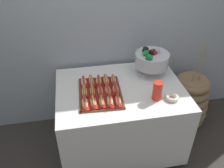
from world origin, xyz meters
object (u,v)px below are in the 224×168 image
floor_vase (188,101)px  hot_dog_4 (118,100)px  hot_dog_0 (85,103)px  hot_dog_3 (110,101)px  hot_dog_6 (92,91)px  buffet_table (120,116)px  hot_dog_1 (93,102)px  punch_bowl (152,59)px  cup_stack (157,91)px  hot_dog_7 (100,91)px  hot_dog_5 (84,92)px  hot_dog_13 (106,81)px  serving_tray (100,93)px  hot_dog_11 (91,81)px  hot_dog_9 (116,89)px  hot_dog_2 (102,102)px  donut (172,98)px  hot_dog_8 (108,90)px  hot_dog_12 (99,81)px  hot_dog_14 (113,80)px  hot_dog_10 (84,82)px

floor_vase → hot_dog_4: size_ratio=6.28×
hot_dog_0 → hot_dog_3: (0.22, -0.01, 0.00)m
hot_dog_6 → floor_vase: bearing=12.2°
buffet_table → hot_dog_1: 0.54m
punch_bowl → cup_stack: punch_bowl is taller
hot_dog_1 → cup_stack: cup_stack is taller
hot_dog_4 → hot_dog_7: size_ratio=0.99×
hot_dog_5 → hot_dog_13: size_ratio=0.99×
floor_vase → serving_tray: 1.25m
hot_dog_5 → hot_dog_11: bearing=62.5°
cup_stack → hot_dog_3: bearing=179.5°
floor_vase → hot_dog_13: (-1.04, -0.10, 0.50)m
hot_dog_9 → hot_dog_13: (-0.07, 0.17, -0.00)m
hot_dog_0 → cup_stack: (0.67, -0.02, 0.06)m
hot_dog_5 → cup_stack: (0.66, -0.18, 0.06)m
hot_dog_2 → hot_dog_6: bearing=111.4°
hot_dog_0 → hot_dog_13: 0.40m
hot_dog_0 → donut: size_ratio=1.38×
hot_dog_2 → hot_dog_13: bearing=74.1°
hot_dog_8 → punch_bowl: size_ratio=0.48×
hot_dog_3 → donut: size_ratio=1.36×
punch_bowl → hot_dog_5: bearing=-160.6°
hot_dog_5 → hot_dog_6: (0.07, -0.00, 0.00)m
floor_vase → hot_dog_11: bearing=-175.4°
hot_dog_12 → buffet_table: bearing=-29.2°
hot_dog_0 → hot_dog_14: (0.32, 0.31, 0.00)m
hot_dog_3 → cup_stack: cup_stack is taller
serving_tray → buffet_table: bearing=14.0°
hot_dog_1 → hot_dog_10: (-0.06, 0.33, -0.00)m
hot_dog_8 → punch_bowl: bearing=27.9°
hot_dog_4 → hot_dog_8: 0.18m
hot_dog_4 → cup_stack: size_ratio=0.97×
hot_dog_11 → hot_dog_4: bearing=-58.8°
buffet_table → donut: (0.44, -0.26, 0.39)m
hot_dog_10 → cup_stack: cup_stack is taller
hot_dog_7 → hot_dog_11: bearing=111.4°
hot_dog_3 → hot_dog_8: (0.01, 0.16, -0.00)m
hot_dog_0 → hot_dog_7: bearing=44.6°
hot_dog_1 → hot_dog_6: size_ratio=0.90×
hot_dog_1 → hot_dog_7: hot_dog_1 is taller
hot_dog_7 → hot_dog_14: 0.22m
cup_stack → hot_dog_5: bearing=164.6°
buffet_table → hot_dog_11: bearing=157.1°
hot_dog_6 → serving_tray: bearing=-3.1°
floor_vase → hot_dog_7: size_ratio=6.21×
hot_dog_5 → cup_stack: size_ratio=1.00×
cup_stack → hot_dog_12: bearing=145.8°
hot_dog_11 → hot_dog_8: bearing=-50.8°
hot_dog_2 → hot_dog_3: (0.07, -0.00, 0.00)m
hot_dog_8 → hot_dog_0: bearing=-146.8°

